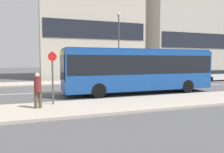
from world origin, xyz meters
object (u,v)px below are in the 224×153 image
parked_car_0 (179,76)px  street_lamp (119,40)px  bus_stop_sign (53,74)px  parked_car_1 (214,75)px  city_bus (139,68)px  pedestrian_near_stop (38,88)px

parked_car_0 → street_lamp: size_ratio=0.55×
bus_stop_sign → parked_car_1: bearing=24.3°
street_lamp → city_bus: bearing=-100.7°
parked_car_0 → street_lamp: 7.75m
city_bus → street_lamp: (1.48, 7.81, 2.74)m
city_bus → parked_car_1: 14.00m
pedestrian_near_stop → parked_car_1: bearing=17.2°
city_bus → street_lamp: size_ratio=1.50×
city_bus → bus_stop_sign: bearing=-151.7°
street_lamp → parked_car_1: bearing=-10.6°
parked_car_0 → parked_car_1: 4.89m
pedestrian_near_stop → city_bus: bearing=18.9°
city_bus → parked_car_0: 9.77m
pedestrian_near_stop → bus_stop_sign: size_ratio=0.62×
street_lamp → parked_car_0: bearing=-18.2°
parked_car_0 → street_lamp: bearing=161.8°
parked_car_1 → bus_stop_sign: bearing=-155.7°
city_bus → pedestrian_near_stop: size_ratio=6.55×
parked_car_1 → pedestrian_near_stop: 21.88m
parked_car_1 → city_bus: bearing=-155.8°
bus_stop_sign → street_lamp: (7.81, 10.68, 2.86)m
bus_stop_sign → street_lamp: bearing=53.8°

